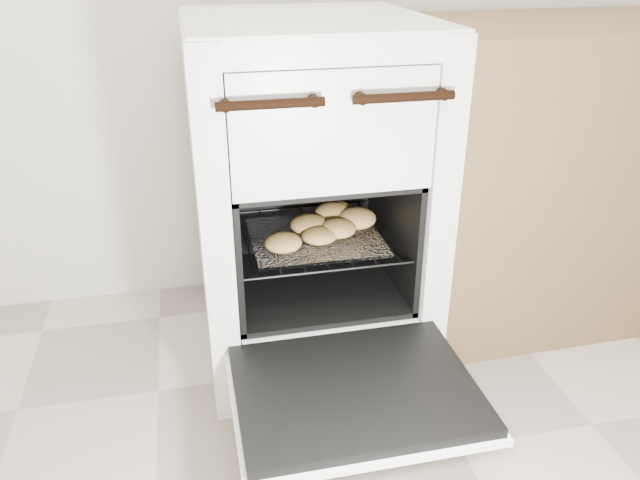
% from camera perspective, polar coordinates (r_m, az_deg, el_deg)
% --- Properties ---
extents(stove, '(0.56, 0.63, 0.86)m').
position_cam_1_polar(stove, '(1.61, -1.06, 3.60)').
color(stove, silver).
rests_on(stove, ground).
extents(oven_door, '(0.51, 0.39, 0.04)m').
position_cam_1_polar(oven_door, '(1.33, 3.25, -13.66)').
color(oven_door, black).
rests_on(oven_door, stove).
extents(oven_rack, '(0.41, 0.39, 0.01)m').
position_cam_1_polar(oven_rack, '(1.58, -0.59, 0.36)').
color(oven_rack, black).
rests_on(oven_rack, stove).
extents(foil_sheet, '(0.32, 0.28, 0.01)m').
position_cam_1_polar(foil_sheet, '(1.56, -0.45, 0.26)').
color(foil_sheet, white).
rests_on(foil_sheet, oven_rack).
extents(baked_rolls, '(0.33, 0.28, 0.05)m').
position_cam_1_polar(baked_rolls, '(1.58, 0.69, 1.58)').
color(baked_rolls, tan).
rests_on(baked_rolls, foil_sheet).
extents(counter, '(0.85, 0.57, 0.84)m').
position_cam_1_polar(counter, '(1.94, 20.28, 5.88)').
color(counter, brown).
rests_on(counter, ground).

